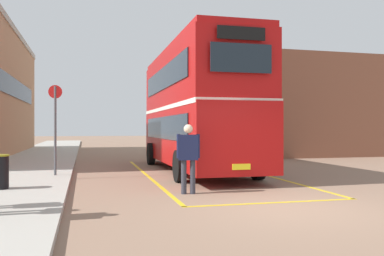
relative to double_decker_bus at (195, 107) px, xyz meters
name	(u,v)px	position (x,y,z in m)	size (l,w,h in m)	color
ground_plane	(161,159)	(-0.14, 6.69, -2.51)	(135.60, 135.60, 0.00)	#846651
sidewalk_left	(40,157)	(-6.64, 9.09, -2.44)	(4.00, 57.60, 0.14)	#A39E93
depot_building_right	(267,110)	(9.12, 12.92, 0.50)	(7.60, 16.10, 6.02)	brown
double_decker_bus	(195,107)	(0.00, 0.00, 0.00)	(2.99, 10.31, 4.75)	black
single_deck_bus	(185,129)	(3.83, 17.34, -0.87)	(2.82, 9.42, 3.02)	black
pedestrian_boarding	(188,153)	(-1.65, -5.41, -1.47)	(0.58, 0.32, 1.78)	#2D2D38
bus_stop_sign	(55,121)	(-5.15, -1.41, -0.61)	(0.44, 0.08, 2.96)	#4C4C51
bay_marking_yellow	(209,176)	(-0.01, -1.92, -2.51)	(4.43, 12.33, 0.01)	gold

